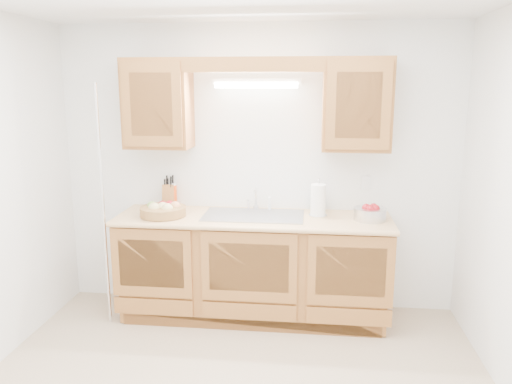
# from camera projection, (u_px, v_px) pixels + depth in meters

# --- Properties ---
(room) EXTENTS (3.52, 3.50, 2.50)m
(room) POSITION_uv_depth(u_px,v_px,m) (230.00, 211.00, 2.96)
(room) COLOR tan
(room) RESTS_ON ground
(base_cabinets) EXTENTS (2.20, 0.60, 0.86)m
(base_cabinets) POSITION_uv_depth(u_px,v_px,m) (253.00, 268.00, 4.30)
(base_cabinets) COLOR #A66030
(base_cabinets) RESTS_ON ground
(countertop) EXTENTS (2.30, 0.63, 0.04)m
(countertop) POSITION_uv_depth(u_px,v_px,m) (253.00, 219.00, 4.19)
(countertop) COLOR #E4B578
(countertop) RESTS_ON base_cabinets
(upper_cabinet_left) EXTENTS (0.55, 0.33, 0.75)m
(upper_cabinet_left) POSITION_uv_depth(u_px,v_px,m) (158.00, 104.00, 4.23)
(upper_cabinet_left) COLOR #A66030
(upper_cabinet_left) RESTS_ON room
(upper_cabinet_right) EXTENTS (0.55, 0.33, 0.75)m
(upper_cabinet_right) POSITION_uv_depth(u_px,v_px,m) (357.00, 105.00, 4.05)
(upper_cabinet_right) COLOR #A66030
(upper_cabinet_right) RESTS_ON room
(valance) EXTENTS (2.20, 0.05, 0.12)m
(valance) POSITION_uv_depth(u_px,v_px,m) (253.00, 64.00, 3.93)
(valance) COLOR #A66030
(valance) RESTS_ON room
(fluorescent_fixture) EXTENTS (0.76, 0.08, 0.08)m
(fluorescent_fixture) POSITION_uv_depth(u_px,v_px,m) (256.00, 83.00, 4.18)
(fluorescent_fixture) COLOR white
(fluorescent_fixture) RESTS_ON room
(sink) EXTENTS (0.84, 0.46, 0.36)m
(sink) POSITION_uv_depth(u_px,v_px,m) (253.00, 224.00, 4.22)
(sink) COLOR #9E9EA3
(sink) RESTS_ON countertop
(wire_shelf_pole) EXTENTS (0.03, 0.03, 2.00)m
(wire_shelf_pole) POSITION_uv_depth(u_px,v_px,m) (103.00, 208.00, 4.05)
(wire_shelf_pole) COLOR silver
(wire_shelf_pole) RESTS_ON ground
(outlet_plate) EXTENTS (0.08, 0.01, 0.12)m
(outlet_plate) POSITION_uv_depth(u_px,v_px,m) (366.00, 183.00, 4.33)
(outlet_plate) COLOR white
(outlet_plate) RESTS_ON room
(fruit_basket) EXTENTS (0.50, 0.50, 0.12)m
(fruit_basket) POSITION_uv_depth(u_px,v_px,m) (163.00, 210.00, 4.19)
(fruit_basket) COLOR #A17C41
(fruit_basket) RESTS_ON countertop
(knife_block) EXTENTS (0.12, 0.18, 0.30)m
(knife_block) POSITION_uv_depth(u_px,v_px,m) (169.00, 196.00, 4.47)
(knife_block) COLOR #A66030
(knife_block) RESTS_ON countertop
(orange_canister) EXTENTS (0.09, 0.09, 0.22)m
(orange_canister) POSITION_uv_depth(u_px,v_px,m) (173.00, 195.00, 4.48)
(orange_canister) COLOR #D5410B
(orange_canister) RESTS_ON countertop
(soap_bottle) EXTENTS (0.08, 0.08, 0.16)m
(soap_bottle) POSITION_uv_depth(u_px,v_px,m) (318.00, 202.00, 4.34)
(soap_bottle) COLOR blue
(soap_bottle) RESTS_ON countertop
(sponge) EXTENTS (0.11, 0.08, 0.02)m
(sponge) POSITION_uv_depth(u_px,v_px,m) (318.00, 210.00, 4.37)
(sponge) COLOR #CC333F
(sponge) RESTS_ON countertop
(paper_towel) EXTENTS (0.16, 0.16, 0.32)m
(paper_towel) POSITION_uv_depth(u_px,v_px,m) (318.00, 200.00, 4.18)
(paper_towel) COLOR silver
(paper_towel) RESTS_ON countertop
(apple_bowl) EXTENTS (0.30, 0.30, 0.14)m
(apple_bowl) POSITION_uv_depth(u_px,v_px,m) (370.00, 213.00, 4.06)
(apple_bowl) COLOR silver
(apple_bowl) RESTS_ON countertop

